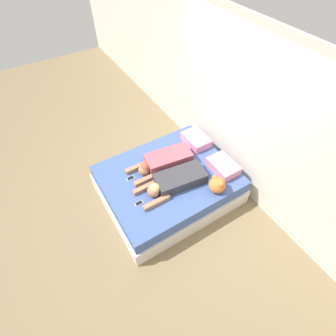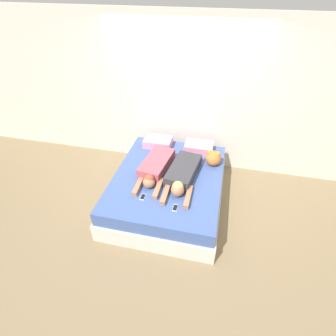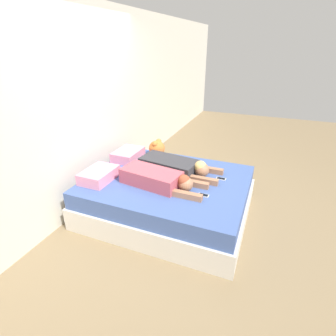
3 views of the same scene
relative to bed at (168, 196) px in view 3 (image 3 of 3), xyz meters
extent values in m
plane|color=#7F6B4C|center=(0.00, 0.00, -0.25)|extent=(12.00, 12.00, 0.00)
cube|color=beige|center=(0.00, 1.17, 1.05)|extent=(12.00, 0.06, 2.60)
cube|color=beige|center=(0.00, 0.00, -0.11)|extent=(1.67, 2.05, 0.30)
cube|color=#3F5999|center=(0.00, 0.00, 0.15)|extent=(1.61, 1.99, 0.22)
cube|color=pink|center=(-0.36, 0.80, 0.33)|extent=(0.48, 0.34, 0.14)
cube|color=pink|center=(0.36, 0.80, 0.33)|extent=(0.48, 0.34, 0.14)
cube|color=#B24C59|center=(-0.21, 0.14, 0.36)|extent=(0.44, 0.77, 0.19)
sphere|color=#A37051|center=(-0.21, -0.31, 0.35)|extent=(0.18, 0.18, 0.18)
sphere|color=#99472D|center=(-0.21, -0.29, 0.39)|extent=(0.15, 0.15, 0.15)
cube|color=#A37051|center=(-0.36, -0.35, 0.30)|extent=(0.07, 0.40, 0.07)
cube|color=#A37051|center=(-0.06, -0.35, 0.30)|extent=(0.07, 0.40, 0.07)
cube|color=#333338|center=(0.22, 0.08, 0.35)|extent=(0.47, 0.80, 0.17)
sphere|color=#A37051|center=(0.22, -0.38, 0.36)|extent=(0.19, 0.19, 0.19)
sphere|color=#D8B266|center=(0.22, -0.36, 0.40)|extent=(0.16, 0.16, 0.16)
cube|color=#A37051|center=(0.06, -0.43, 0.30)|extent=(0.07, 0.42, 0.07)
cube|color=#A37051|center=(0.38, -0.43, 0.30)|extent=(0.07, 0.42, 0.07)
cube|color=silver|center=(-0.24, -0.54, 0.27)|extent=(0.06, 0.12, 0.01)
cube|color=black|center=(-0.24, -0.54, 0.27)|extent=(0.05, 0.10, 0.00)
cube|color=silver|center=(0.24, -0.64, 0.27)|extent=(0.06, 0.12, 0.01)
cube|color=black|center=(0.24, -0.64, 0.27)|extent=(0.05, 0.10, 0.00)
sphere|color=orange|center=(0.63, 0.44, 0.38)|extent=(0.24, 0.24, 0.24)
sphere|color=orange|center=(0.57, 0.44, 0.48)|extent=(0.09, 0.09, 0.09)
sphere|color=orange|center=(0.70, 0.44, 0.48)|extent=(0.09, 0.09, 0.09)
camera|label=1|loc=(2.24, -1.39, 3.40)|focal=28.00mm
camera|label=2|loc=(0.69, -3.01, 2.80)|focal=28.00mm
camera|label=3|loc=(-2.77, -1.13, 1.83)|focal=28.00mm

